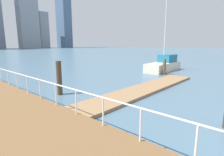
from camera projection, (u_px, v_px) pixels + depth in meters
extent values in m
plane|color=slate|center=(27.00, 77.00, 18.01)|extent=(300.00, 300.00, 0.00)
cube|color=#93704C|center=(143.00, 90.00, 12.65)|extent=(13.46, 2.00, 0.18)
cylinder|color=white|center=(196.00, 145.00, 4.25)|extent=(0.06, 0.06, 1.05)
cylinder|color=white|center=(141.00, 125.00, 5.28)|extent=(0.06, 0.06, 1.05)
cylinder|color=white|center=(103.00, 112.00, 6.32)|extent=(0.06, 0.06, 1.05)
cylinder|color=white|center=(76.00, 102.00, 7.35)|extent=(0.06, 0.06, 1.05)
cylinder|color=white|center=(56.00, 95.00, 8.38)|extent=(0.06, 0.06, 1.05)
cylinder|color=white|center=(40.00, 89.00, 9.41)|extent=(0.06, 0.06, 1.05)
cylinder|color=white|center=(27.00, 85.00, 10.45)|extent=(0.06, 0.06, 1.05)
cylinder|color=white|center=(17.00, 81.00, 11.48)|extent=(0.06, 0.06, 1.05)
cylinder|color=white|center=(8.00, 78.00, 12.51)|extent=(0.06, 0.06, 1.05)
cylinder|color=white|center=(1.00, 75.00, 13.55)|extent=(0.06, 0.06, 1.05)
cylinder|color=white|center=(65.00, 87.00, 7.76)|extent=(0.06, 26.79, 0.06)
cylinder|color=brown|center=(164.00, 67.00, 19.14)|extent=(0.34, 0.34, 1.71)
cylinder|color=#473826|center=(59.00, 78.00, 11.51)|extent=(0.34, 0.34, 2.23)
cylinder|color=brown|center=(163.00, 64.00, 21.90)|extent=(0.30, 0.30, 1.67)
cube|color=beige|center=(163.00, 67.00, 21.83)|extent=(6.27, 2.05, 1.03)
cube|color=#1E6B8C|center=(167.00, 58.00, 22.44)|extent=(2.55, 1.61, 0.95)
cylinder|color=silver|center=(165.00, 29.00, 20.97)|extent=(0.12, 0.12, 8.08)
cube|color=#8C939E|center=(43.00, 30.00, 146.78)|extent=(7.85, 9.49, 28.59)
cube|color=slate|center=(63.00, 1.00, 153.90)|extent=(8.58, 12.50, 80.60)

